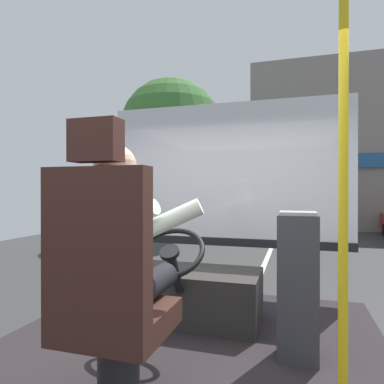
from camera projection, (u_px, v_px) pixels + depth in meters
ground at (272, 248)px, 10.41m from camera, size 18.00×44.00×0.06m
driver_seat at (109, 293)px, 1.54m from camera, size 0.48×0.48×1.34m
bus_driver at (121, 247)px, 1.65m from camera, size 0.73×0.59×0.77m
steering_console at (190, 293)px, 2.73m from camera, size 1.10×0.98×0.78m
handrail_pole at (343, 205)px, 1.59m from camera, size 0.04×0.04×1.95m
fare_box at (298, 285)px, 2.11m from camera, size 0.24×0.21×0.91m
windshield_panel at (226, 190)px, 3.53m from camera, size 2.50×0.08×1.48m
street_tree at (171, 130)px, 11.89m from camera, size 3.51×3.51×5.62m
parked_car_black at (372, 210)px, 16.82m from camera, size 1.97×3.92×1.48m
parked_car_blue at (361, 207)px, 22.33m from camera, size 1.98×4.43×1.28m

